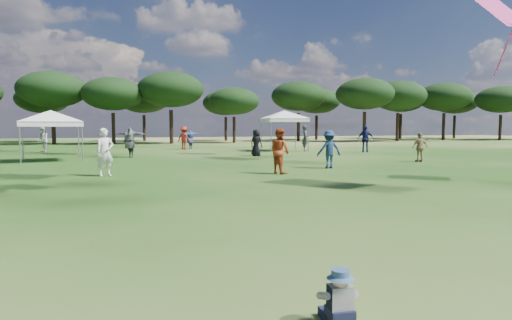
{
  "coord_description": "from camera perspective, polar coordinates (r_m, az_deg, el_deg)",
  "views": [
    {
      "loc": [
        -1.47,
        -1.83,
        1.84
      ],
      "look_at": [
        0.39,
        4.24,
        1.34
      ],
      "focal_mm": 30.0,
      "sensor_mm": 36.0,
      "label": 1
    }
  ],
  "objects": [
    {
      "name": "tree_line",
      "position": [
        49.52,
        -12.68,
        8.57
      ],
      "size": [
        108.78,
        17.63,
        7.77
      ],
      "color": "black",
      "rests_on": "ground"
    },
    {
      "name": "tent_right",
      "position": [
        31.89,
        3.76,
        6.39
      ],
      "size": [
        6.02,
        6.02,
        3.31
      ],
      "rotation": [
        0.0,
        0.0,
        -0.06
      ],
      "color": "gray",
      "rests_on": "ground"
    },
    {
      "name": "festival_crowd",
      "position": [
        25.62,
        -14.69,
        2.23
      ],
      "size": [
        28.67,
        20.43,
        1.92
      ],
      "color": "#2A2A2E",
      "rests_on": "ground"
    },
    {
      "name": "toddler",
      "position": [
        4.23,
        11.02,
        -17.87
      ],
      "size": [
        0.36,
        0.4,
        0.53
      ],
      "rotation": [
        0.0,
        0.0,
        -0.08
      ],
      "color": "black",
      "rests_on": "ground"
    },
    {
      "name": "tent_left",
      "position": [
        24.96,
        -25.71,
        5.71
      ],
      "size": [
        5.97,
        5.97,
        2.97
      ],
      "rotation": [
        0.0,
        0.0,
        0.16
      ],
      "color": "gray",
      "rests_on": "ground"
    }
  ]
}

